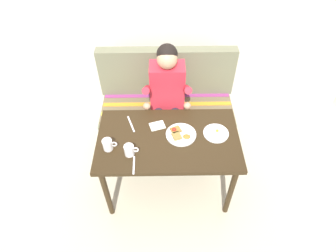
{
  "coord_description": "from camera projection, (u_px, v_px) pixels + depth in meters",
  "views": [
    {
      "loc": [
        -0.03,
        -1.58,
        2.55
      ],
      "look_at": [
        0.0,
        0.15,
        0.72
      ],
      "focal_mm": 30.6,
      "sensor_mm": 36.0,
      "label": 1
    }
  ],
  "objects": [
    {
      "name": "person",
      "position": [
        167.0,
        92.0,
        2.8
      ],
      "size": [
        0.45,
        0.61,
        1.21
      ],
      "color": "red",
      "rests_on": "ground"
    },
    {
      "name": "couch",
      "position": [
        167.0,
        110.0,
        3.22
      ],
      "size": [
        1.44,
        0.56,
        1.0
      ],
      "color": "#67684F",
      "rests_on": "ground"
    },
    {
      "name": "coffee_mug_second",
      "position": [
        108.0,
        144.0,
        2.29
      ],
      "size": [
        0.12,
        0.08,
        0.1
      ],
      "color": "white",
      "rests_on": "table"
    },
    {
      "name": "plate_breakfast",
      "position": [
        180.0,
        134.0,
        2.42
      ],
      "size": [
        0.26,
        0.26,
        0.05
      ],
      "color": "white",
      "rests_on": "table"
    },
    {
      "name": "fork",
      "position": [
        134.0,
        165.0,
        2.21
      ],
      "size": [
        0.02,
        0.17,
        0.0
      ],
      "primitive_type": "cube",
      "rotation": [
        0.0,
        0.0,
        0.03
      ],
      "color": "silver",
      "rests_on": "table"
    },
    {
      "name": "coffee_mug",
      "position": [
        129.0,
        150.0,
        2.26
      ],
      "size": [
        0.12,
        0.08,
        0.09
      ],
      "color": "white",
      "rests_on": "table"
    },
    {
      "name": "napkin",
      "position": [
        157.0,
        126.0,
        2.5
      ],
      "size": [
        0.15,
        0.13,
        0.01
      ],
      "primitive_type": "cube",
      "rotation": [
        0.0,
        0.0,
        0.3
      ],
      "color": "silver",
      "rests_on": "table"
    },
    {
      "name": "ground_plane",
      "position": [
        168.0,
        185.0,
        2.94
      ],
      "size": [
        8.0,
        8.0,
        0.0
      ],
      "primitive_type": "plane",
      "color": "beige"
    },
    {
      "name": "plate_eggs",
      "position": [
        216.0,
        133.0,
        2.43
      ],
      "size": [
        0.22,
        0.22,
        0.04
      ],
      "color": "white",
      "rests_on": "table"
    },
    {
      "name": "knife",
      "position": [
        131.0,
        124.0,
        2.52
      ],
      "size": [
        0.08,
        0.19,
        0.0
      ],
      "primitive_type": "cube",
      "rotation": [
        0.0,
        0.0,
        0.36
      ],
      "color": "silver",
      "rests_on": "table"
    },
    {
      "name": "table",
      "position": [
        168.0,
        144.0,
        2.47
      ],
      "size": [
        1.2,
        0.7,
        0.73
      ],
      "color": "black",
      "rests_on": "ground"
    },
    {
      "name": "back_wall",
      "position": [
        166.0,
        5.0,
        2.86
      ],
      "size": [
        4.4,
        0.1,
        2.6
      ],
      "primitive_type": "cube",
      "color": "beige",
      "rests_on": "ground"
    }
  ]
}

